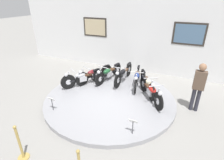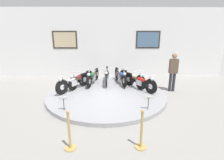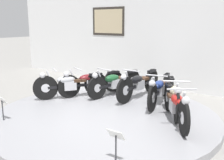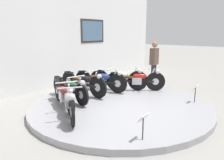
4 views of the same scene
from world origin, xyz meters
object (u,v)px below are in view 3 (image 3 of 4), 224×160
object	(u,v)px
info_placard_front_centre	(116,139)
motorcycle_green	(114,82)
motorcycle_cream	(174,95)
info_placard_front_left	(2,103)
motorcycle_red	(176,104)
motorcycle_maroon	(91,82)
motorcycle_black	(138,83)
motorcycle_blue	(160,88)
motorcycle_silver	(70,84)

from	to	relation	value
info_placard_front_centre	motorcycle_green	bearing A→B (deg)	125.81
motorcycle_cream	info_placard_front_left	distance (m)	3.66
motorcycle_green	motorcycle_red	size ratio (longest dim) A/B	1.17
motorcycle_green	motorcycle_cream	bearing A→B (deg)	-11.21
motorcycle_maroon	motorcycle_green	distance (m)	0.66
motorcycle_green	motorcycle_black	world-z (taller)	motorcycle_black
motorcycle_blue	motorcycle_red	world-z (taller)	motorcycle_blue
motorcycle_blue	motorcycle_cream	xyz separation A→B (m)	(0.54, -0.38, 0.01)
motorcycle_red	motorcycle_green	bearing A→B (deg)	156.98
motorcycle_black	info_placard_front_centre	world-z (taller)	motorcycle_black
motorcycle_silver	motorcycle_black	distance (m)	1.82
motorcycle_silver	motorcycle_green	distance (m)	1.22
motorcycle_cream	info_placard_front_left	world-z (taller)	motorcycle_cream
motorcycle_blue	motorcycle_silver	bearing A→B (deg)	-156.91
motorcycle_black	motorcycle_green	bearing A→B (deg)	-168.27
motorcycle_blue	motorcycle_green	bearing A→B (deg)	-179.90
motorcycle_cream	info_placard_front_left	bearing A→B (deg)	-136.09
motorcycle_silver	motorcycle_blue	size ratio (longest dim) A/B	0.84
motorcycle_black	motorcycle_red	distance (m)	1.82
info_placard_front_left	motorcycle_maroon	bearing A→B (deg)	85.32
motorcycle_silver	motorcycle_cream	size ratio (longest dim) A/B	0.92
motorcycle_red	motorcycle_silver	bearing A→B (deg)	-179.99
motorcycle_silver	info_placard_front_centre	world-z (taller)	motorcycle_silver
motorcycle_maroon	motorcycle_blue	distance (m)	1.93
motorcycle_green	info_placard_front_centre	world-z (taller)	motorcycle_green
motorcycle_black	motorcycle_blue	distance (m)	0.70
motorcycle_maroon	info_placard_front_centre	xyz separation A→B (m)	(2.64, -2.54, -0.01)
motorcycle_black	info_placard_front_left	distance (m)	3.37
info_placard_front_left	motorcycle_green	bearing A→B (deg)	75.72
motorcycle_red	info_placard_front_centre	size ratio (longest dim) A/B	3.23
motorcycle_red	info_placard_front_centre	distance (m)	2.00
motorcycle_green	info_placard_front_left	bearing A→B (deg)	-104.28
motorcycle_maroon	info_placard_front_left	bearing A→B (deg)	-94.68
motorcycle_silver	motorcycle_black	world-z (taller)	motorcycle_black
info_placard_front_centre	motorcycle_black	bearing A→B (deg)	114.97
info_placard_front_centre	motorcycle_cream	bearing A→B (deg)	94.66
motorcycle_cream	motorcycle_red	bearing A→B (deg)	-63.87
motorcycle_red	motorcycle_maroon	bearing A→B (deg)	168.69
motorcycle_maroon	motorcycle_cream	bearing A→B (deg)	0.09
motorcycle_blue	info_placard_front_centre	distance (m)	3.01
motorcycle_cream	motorcycle_red	distance (m)	0.61
info_placard_front_left	info_placard_front_centre	xyz separation A→B (m)	(2.85, 0.00, 0.00)
motorcycle_black	motorcycle_red	xyz separation A→B (m)	(1.48, -1.06, -0.01)
motorcycle_silver	motorcycle_cream	bearing A→B (deg)	11.40
motorcycle_blue	motorcycle_red	distance (m)	1.22
motorcycle_blue	motorcycle_maroon	bearing A→B (deg)	-168.61
motorcycle_maroon	info_placard_front_left	distance (m)	2.55
motorcycle_green	motorcycle_cream	distance (m)	1.93
motorcycle_silver	info_placard_front_left	distance (m)	2.00
motorcycle_green	motorcycle_maroon	bearing A→B (deg)	-144.61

